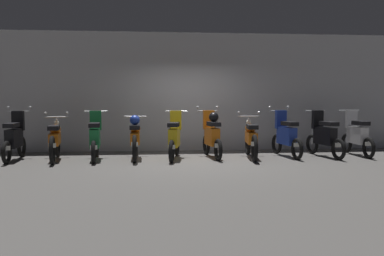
% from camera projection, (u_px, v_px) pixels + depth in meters
% --- Properties ---
extents(ground_plane, '(80.00, 80.00, 0.00)m').
position_uv_depth(ground_plane, '(195.00, 161.00, 9.39)').
color(ground_plane, '#565451').
extents(back_wall, '(16.59, 0.30, 3.33)m').
position_uv_depth(back_wall, '(188.00, 92.00, 11.37)').
color(back_wall, '#ADADB2').
rests_on(back_wall, ground).
extents(motorbike_slot_0, '(0.59, 1.68, 1.29)m').
position_uv_depth(motorbike_slot_0, '(15.00, 138.00, 9.51)').
color(motorbike_slot_0, black).
rests_on(motorbike_slot_0, ground).
extents(motorbike_slot_1, '(0.58, 1.94, 1.15)m').
position_uv_depth(motorbike_slot_1, '(55.00, 140.00, 9.55)').
color(motorbike_slot_1, black).
rests_on(motorbike_slot_1, ground).
extents(motorbike_slot_2, '(0.56, 1.68, 1.18)m').
position_uv_depth(motorbike_slot_2, '(95.00, 138.00, 9.61)').
color(motorbike_slot_2, black).
rests_on(motorbike_slot_2, ground).
extents(motorbike_slot_3, '(0.56, 1.95, 1.08)m').
position_uv_depth(motorbike_slot_3, '(135.00, 137.00, 9.76)').
color(motorbike_slot_3, black).
rests_on(motorbike_slot_3, ground).
extents(motorbike_slot_4, '(0.56, 1.67, 1.18)m').
position_uv_depth(motorbike_slot_4, '(174.00, 138.00, 9.72)').
color(motorbike_slot_4, black).
rests_on(motorbike_slot_4, ground).
extents(motorbike_slot_5, '(0.59, 1.68, 1.29)m').
position_uv_depth(motorbike_slot_5, '(212.00, 135.00, 9.97)').
color(motorbike_slot_5, black).
rests_on(motorbike_slot_5, ground).
extents(motorbike_slot_6, '(0.59, 1.95, 1.15)m').
position_uv_depth(motorbike_slot_6, '(251.00, 138.00, 9.88)').
color(motorbike_slot_6, black).
rests_on(motorbike_slot_6, ground).
extents(motorbike_slot_7, '(0.59, 1.68, 1.29)m').
position_uv_depth(motorbike_slot_7, '(286.00, 136.00, 10.13)').
color(motorbike_slot_7, black).
rests_on(motorbike_slot_7, ground).
extents(motorbike_slot_8, '(0.56, 1.67, 1.18)m').
position_uv_depth(motorbike_slot_8, '(324.00, 136.00, 10.09)').
color(motorbike_slot_8, black).
rests_on(motorbike_slot_8, ground).
extents(motorbike_slot_9, '(0.56, 1.68, 1.18)m').
position_uv_depth(motorbike_slot_9, '(357.00, 135.00, 10.36)').
color(motorbike_slot_9, black).
rests_on(motorbike_slot_9, ground).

